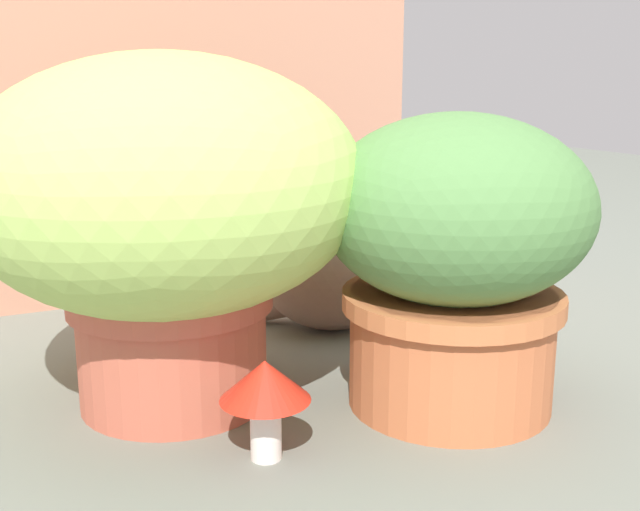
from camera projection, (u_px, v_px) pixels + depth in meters
name	position (u px, v px, depth m)	size (l,w,h in m)	color
ground_plane	(267.00, 386.00, 1.10)	(6.00, 6.00, 0.00)	slate
cardboard_backdrop	(141.00, 38.00, 1.43)	(1.12, 0.03, 1.00)	tan
grass_planter	(166.00, 203.00, 0.99)	(0.51, 0.51, 0.46)	#BD5A44
leafy_planter	(454.00, 250.00, 1.00)	(0.35, 0.35, 0.39)	#C3673E
cat	(343.00, 261.00, 1.32)	(0.36, 0.26, 0.32)	#A28472
mushroom_ornament_red	(265.00, 388.00, 0.88)	(0.11, 0.11, 0.12)	silver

